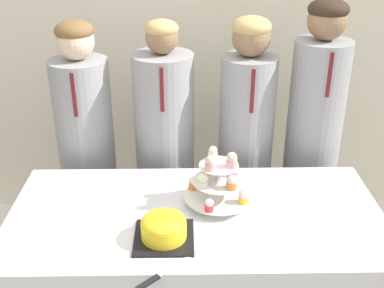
# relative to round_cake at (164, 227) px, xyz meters

# --- Properties ---
(wall_back) EXTENTS (9.00, 0.06, 2.70)m
(wall_back) POSITION_rel_round_cake_xyz_m (0.13, 1.43, 0.55)
(wall_back) COLOR beige
(wall_back) RESTS_ON ground_plane
(table) EXTENTS (1.58, 0.77, 0.75)m
(table) POSITION_rel_round_cake_xyz_m (0.13, 0.18, -0.43)
(table) COLOR white
(table) RESTS_ON ground_plane
(round_cake) EXTENTS (0.23, 0.23, 0.11)m
(round_cake) POSITION_rel_round_cake_xyz_m (0.00, 0.00, 0.00)
(round_cake) COLOR black
(round_cake) RESTS_ON table
(cake_knife) EXTENTS (0.24, 0.23, 0.01)m
(cake_knife) POSITION_rel_round_cake_xyz_m (-0.00, -0.21, -0.05)
(cake_knife) COLOR silver
(cake_knife) RESTS_ON table
(cupcake_stand) EXTENTS (0.30, 0.30, 0.26)m
(cupcake_stand) POSITION_rel_round_cake_xyz_m (0.23, 0.25, 0.06)
(cupcake_stand) COLOR silver
(cupcake_stand) RESTS_ON table
(student_0) EXTENTS (0.30, 0.30, 1.43)m
(student_0) POSITION_rel_round_cake_xyz_m (-0.44, 0.80, -0.12)
(student_0) COLOR #939399
(student_0) RESTS_ON ground_plane
(student_1) EXTENTS (0.31, 0.32, 1.43)m
(student_1) POSITION_rel_round_cake_xyz_m (-0.02, 0.80, -0.13)
(student_1) COLOR #939399
(student_1) RESTS_ON ground_plane
(student_2) EXTENTS (0.29, 0.29, 1.44)m
(student_2) POSITION_rel_round_cake_xyz_m (0.41, 0.80, -0.11)
(student_2) COLOR #939399
(student_2) RESTS_ON ground_plane
(student_3) EXTENTS (0.29, 0.29, 1.52)m
(student_3) POSITION_rel_round_cake_xyz_m (0.77, 0.80, -0.07)
(student_3) COLOR #939399
(student_3) RESTS_ON ground_plane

